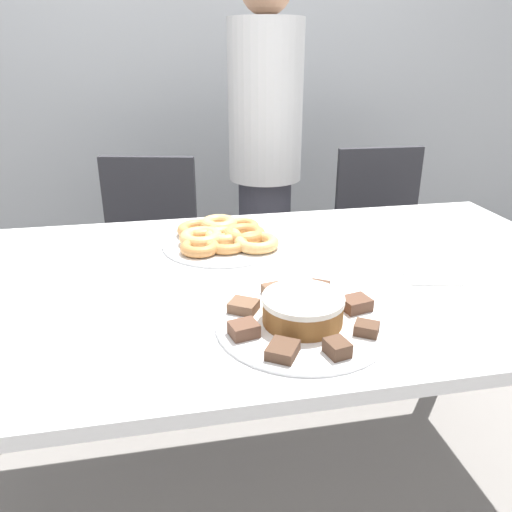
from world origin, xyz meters
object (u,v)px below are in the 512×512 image
(napkin, at_px, (430,276))
(plate_cake, at_px, (302,324))
(plate_donuts, at_px, (223,243))
(office_chair_right, at_px, (384,256))
(office_chair_left, at_px, (147,275))
(person_standing, at_px, (265,162))
(frosted_cake, at_px, (303,309))

(napkin, bearing_deg, plate_cake, -156.14)
(plate_cake, height_order, plate_donuts, same)
(office_chair_right, height_order, plate_donuts, office_chair_right)
(office_chair_left, distance_m, plate_donuts, 0.74)
(office_chair_left, relative_size, plate_cake, 2.50)
(person_standing, relative_size, napkin, 10.91)
(napkin, bearing_deg, person_standing, 101.42)
(frosted_cake, height_order, napkin, frosted_cake)
(office_chair_left, xyz_separation_m, frosted_cake, (0.35, -1.09, 0.39))
(person_standing, relative_size, plate_donuts, 4.58)
(office_chair_right, height_order, napkin, office_chair_right)
(office_chair_right, distance_m, plate_donuts, 1.07)
(person_standing, relative_size, frosted_cake, 9.62)
(plate_cake, distance_m, frosted_cake, 0.03)
(plate_donuts, xyz_separation_m, frosted_cake, (0.10, -0.49, 0.03))
(office_chair_left, height_order, plate_donuts, office_chair_left)
(office_chair_right, xyz_separation_m, plate_donuts, (-0.81, -0.60, 0.35))
(person_standing, bearing_deg, office_chair_right, -9.95)
(plate_cake, bearing_deg, person_standing, 81.70)
(person_standing, height_order, plate_donuts, person_standing)
(frosted_cake, bearing_deg, plate_cake, 180.00)
(frosted_cake, bearing_deg, office_chair_left, 107.82)
(plate_cake, xyz_separation_m, napkin, (0.38, 0.17, -0.00))
(plate_donuts, height_order, napkin, plate_donuts)
(plate_cake, relative_size, frosted_cake, 2.13)
(office_chair_left, height_order, office_chair_right, same)
(person_standing, relative_size, plate_cake, 4.51)
(office_chair_left, bearing_deg, plate_donuts, -54.00)
(person_standing, xyz_separation_m, office_chair_left, (-0.52, -0.10, -0.43))
(frosted_cake, xyz_separation_m, napkin, (0.38, 0.17, -0.04))
(plate_cake, height_order, napkin, plate_cake)
(person_standing, height_order, frosted_cake, person_standing)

